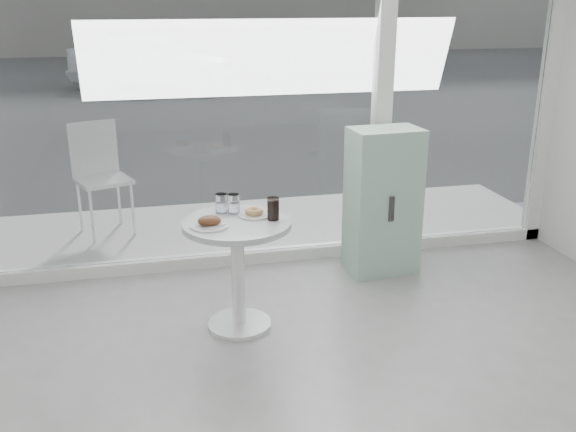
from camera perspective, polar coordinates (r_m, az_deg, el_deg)
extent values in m
cube|color=white|center=(5.56, -0.99, -3.41)|extent=(5.00, 0.12, 0.10)
cube|color=white|center=(6.16, 22.19, 11.40)|extent=(0.12, 0.12, 3.00)
cube|color=white|center=(5.44, 8.43, 11.73)|extent=(0.14, 0.14, 3.00)
cube|color=white|center=(5.10, -9.76, 10.05)|extent=(3.21, 0.02, 2.60)
cube|color=white|center=(5.78, 15.70, 10.65)|extent=(1.41, 0.02, 2.60)
cylinder|color=white|center=(4.52, -4.34, -9.54)|extent=(0.44, 0.44, 0.03)
cylinder|color=white|center=(4.36, -4.46, -5.43)|extent=(0.09, 0.09, 0.70)
cylinder|color=white|center=(4.22, -4.59, -0.72)|extent=(0.72, 0.72, 0.04)
cube|color=beige|center=(6.30, -2.50, -0.92)|extent=(5.60, 1.60, 0.05)
cube|color=#323232|center=(18.19, -9.71, 11.85)|extent=(40.00, 24.00, 0.00)
cube|color=#95BEA7|center=(5.23, 8.42, 1.28)|extent=(0.57, 0.40, 1.19)
cube|color=#333333|center=(5.06, 9.20, 0.63)|extent=(0.04, 0.02, 0.20)
cylinder|color=white|center=(5.99, -17.02, -0.05)|extent=(0.03, 0.03, 0.50)
cylinder|color=white|center=(6.09, -13.63, 0.59)|extent=(0.03, 0.03, 0.50)
cylinder|color=white|center=(6.34, -18.02, 0.89)|extent=(0.03, 0.03, 0.50)
cylinder|color=white|center=(6.44, -14.80, 1.47)|extent=(0.03, 0.03, 0.50)
cube|color=white|center=(6.14, -16.09, 3.06)|extent=(0.57, 0.57, 0.03)
cube|color=white|center=(6.27, -16.90, 5.84)|extent=(0.43, 0.18, 0.50)
imported|color=white|center=(16.52, -11.91, 13.43)|extent=(4.34, 2.86, 1.37)
imported|color=#989A9F|center=(18.59, 1.72, 14.27)|extent=(4.13, 2.09, 1.30)
cylinder|color=silver|center=(4.13, -6.98, -0.87)|extent=(0.25, 0.25, 0.01)
cube|color=white|center=(4.12, -6.70, -0.76)|extent=(0.16, 0.15, 0.00)
ellipsoid|color=#361D0E|center=(4.11, -7.00, -0.42)|extent=(0.15, 0.12, 0.06)
ellipsoid|color=#361D0E|center=(4.14, -6.55, -0.36)|extent=(0.08, 0.07, 0.04)
cylinder|color=silver|center=(4.30, -3.01, 0.07)|extent=(0.21, 0.21, 0.01)
torus|color=tan|center=(4.29, -3.02, 0.40)|extent=(0.12, 0.12, 0.04)
cylinder|color=white|center=(4.37, -5.94, 1.13)|extent=(0.08, 0.08, 0.13)
cylinder|color=white|center=(4.38, -5.92, 0.79)|extent=(0.07, 0.07, 0.07)
cylinder|color=white|center=(4.35, -4.85, 1.10)|extent=(0.08, 0.08, 0.13)
cylinder|color=white|center=(4.36, -4.84, 0.76)|extent=(0.07, 0.07, 0.07)
cylinder|color=white|center=(4.20, -1.33, 0.65)|extent=(0.08, 0.08, 0.15)
cylinder|color=black|center=(4.21, -1.33, 0.56)|extent=(0.07, 0.07, 0.14)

